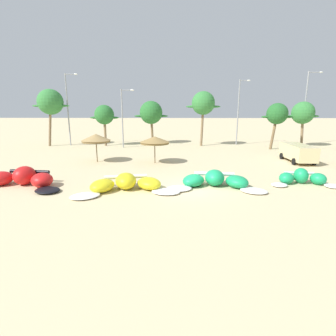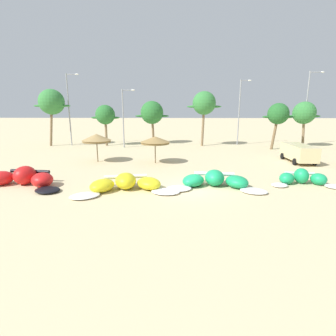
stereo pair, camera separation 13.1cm
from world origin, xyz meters
name	(u,v)px [view 1 (the left image)]	position (x,y,z in m)	size (l,w,h in m)	color
ground_plane	(191,188)	(0.00, 0.00, 0.00)	(260.00, 260.00, 0.00)	beige
kite_far_left	(21,179)	(-12.52, 0.18, 0.54)	(7.62, 3.87, 1.40)	black
kite_left	(126,184)	(-4.59, -0.69, 0.44)	(7.51, 4.20, 1.14)	white
kite_left_of_center	(215,181)	(1.79, 0.30, 0.45)	(7.35, 3.65, 1.18)	white
kite_center	(302,178)	(8.52, 1.15, 0.45)	(5.27, 2.53, 1.18)	white
beach_umbrella_near_van	(96,138)	(-9.44, 9.13, 2.55)	(3.08, 3.08, 2.99)	brown
beach_umbrella_middle	(155,140)	(-3.21, 8.60, 2.41)	(3.09, 3.09, 2.79)	brown
parked_van	(297,152)	(11.98, 9.71, 1.09)	(2.24, 5.06, 1.84)	beige
palm_leftmost	(50,102)	(-19.33, 20.85, 6.43)	(5.54, 3.69, 8.33)	#7F6647
palm_left	(104,115)	(-11.62, 21.36, 4.57)	(4.33, 2.89, 6.09)	#7F6647
palm_left_of_gap	(151,113)	(-4.83, 23.70, 4.87)	(5.36, 3.57, 6.71)	brown
palm_center_left	(203,104)	(3.09, 21.54, 6.25)	(5.12, 3.41, 8.04)	#7F6647
palm_center_right	(277,114)	(12.80, 18.36, 4.79)	(4.27, 2.84, 6.30)	brown
palm_right_of_gap	(303,113)	(17.51, 20.99, 4.88)	(4.81, 3.21, 6.55)	#7F6647
lamppost_west	(69,106)	(-16.96, 21.51, 5.85)	(1.94, 0.24, 10.56)	gray
lamppost_west_center	(123,115)	(-8.40, 19.45, 4.64)	(1.89, 0.24, 8.20)	gray
lamppost_east_center	(239,109)	(8.68, 22.79, 5.41)	(1.67, 0.24, 9.75)	gray
lamppost_east	(306,105)	(18.70, 22.79, 6.04)	(2.16, 0.24, 10.89)	gray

